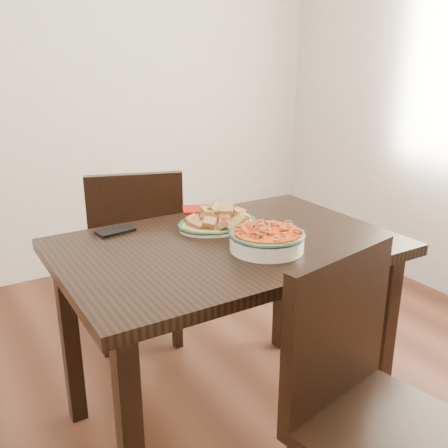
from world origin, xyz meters
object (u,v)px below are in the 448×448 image
dining_table (227,268)px  chair_far (137,249)px  fish_plate (218,216)px  smartphone (115,231)px  chair_near (366,400)px  noodle_bowl (267,237)px

dining_table → chair_far: chair_far is taller
fish_plate → smartphone: 0.39m
chair_far → fish_plate: chair_far is taller
chair_near → noodle_bowl: 0.59m
chair_far → smartphone: bearing=78.3°
fish_plate → noodle_bowl: bearing=-86.0°
fish_plate → noodle_bowl: (0.02, -0.29, -0.00)m
noodle_bowl → smartphone: noodle_bowl is taller
chair_far → fish_plate: size_ratio=2.85×
chair_far → smartphone: chair_far is taller
chair_far → dining_table: bearing=114.1°
chair_near → noodle_bowl: chair_near is taller
smartphone → dining_table: bearing=-53.6°
chair_near → noodle_bowl: bearing=75.3°
chair_far → smartphone: 0.53m
dining_table → noodle_bowl: bearing=-60.7°
dining_table → chair_far: bearing=95.9°
dining_table → fish_plate: fish_plate is taller
dining_table → chair_far: 0.72m
chair_near → smartphone: chair_near is taller
fish_plate → dining_table: bearing=-109.3°
noodle_bowl → chair_far: bearing=100.0°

